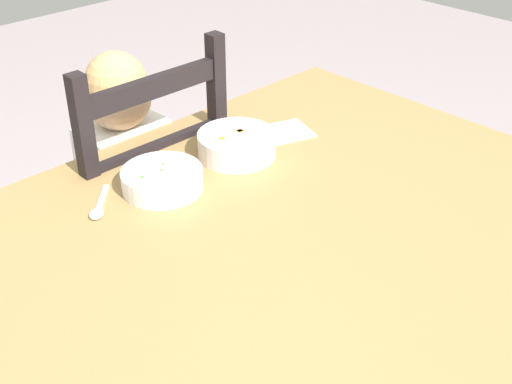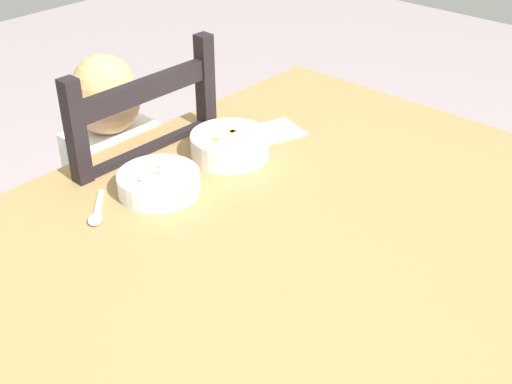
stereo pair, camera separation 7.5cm
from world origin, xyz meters
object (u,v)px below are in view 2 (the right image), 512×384
(bowl_of_peas, at_px, (159,182))
(spoon, at_px, (96,214))
(dining_chair, at_px, (127,229))
(bowl_of_carrots, at_px, (230,145))
(dining_table, at_px, (279,272))
(child_figure, at_px, (122,178))

(bowl_of_peas, relative_size, spoon, 1.55)
(dining_chair, bearing_deg, spoon, -133.51)
(dining_chair, relative_size, bowl_of_carrots, 5.49)
(dining_table, distance_m, bowl_of_peas, 0.32)
(bowl_of_carrots, xyz_separation_m, spoon, (-0.37, 0.02, -0.03))
(child_figure, distance_m, spoon, 0.39)
(bowl_of_carrots, bearing_deg, dining_table, -119.66)
(child_figure, height_order, bowl_of_peas, child_figure)
(dining_table, distance_m, bowl_of_carrots, 0.36)
(dining_chair, relative_size, child_figure, 1.04)
(dining_chair, height_order, child_figure, dining_chair)
(dining_table, bearing_deg, bowl_of_peas, 99.36)
(child_figure, bearing_deg, dining_table, -95.84)
(dining_table, height_order, child_figure, child_figure)
(dining_chair, relative_size, spoon, 8.88)
(dining_table, xyz_separation_m, spoon, (-0.20, 0.32, 0.09))
(spoon, bearing_deg, bowl_of_peas, -9.56)
(bowl_of_carrots, distance_m, spoon, 0.37)
(child_figure, bearing_deg, bowl_of_carrots, -69.40)
(child_figure, distance_m, bowl_of_carrots, 0.35)
(bowl_of_carrots, bearing_deg, spoon, 176.11)
(spoon, bearing_deg, dining_table, -58.63)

